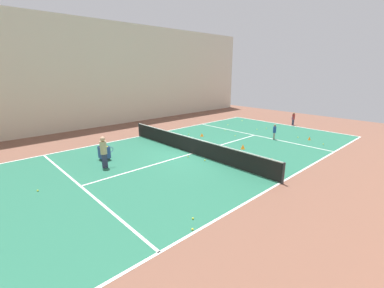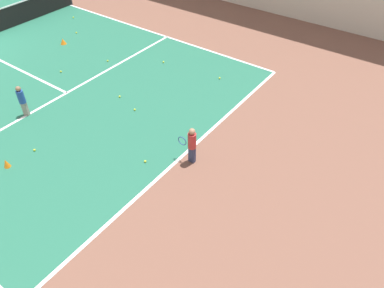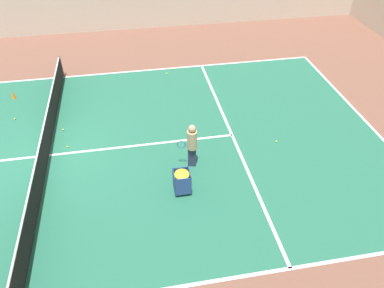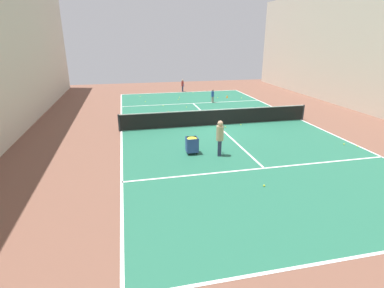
{
  "view_description": "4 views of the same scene",
  "coord_description": "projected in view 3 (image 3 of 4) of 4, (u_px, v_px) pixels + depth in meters",
  "views": [
    {
      "loc": [
        -10.65,
        9.97,
        4.81
      ],
      "look_at": [
        0.0,
        0.0,
        0.6
      ],
      "focal_mm": 24.0,
      "sensor_mm": 36.0,
      "label": 1
    },
    {
      "loc": [
        -6.54,
        -16.89,
        7.37
      ],
      "look_at": [
        -0.24,
        -12.31,
        0.65
      ],
      "focal_mm": 35.0,
      "sensor_mm": 36.0,
      "label": 2
    },
    {
      "loc": [
        10.65,
        3.14,
        8.41
      ],
      "look_at": [
        1.37,
        4.81,
        0.9
      ],
      "focal_mm": 35.0,
      "sensor_mm": 36.0,
      "label": 3
    },
    {
      "loc": [
        5.35,
        16.89,
        5.07
      ],
      "look_at": [
        2.53,
        4.3,
        0.46
      ],
      "focal_mm": 28.0,
      "sensor_mm": 36.0,
      "label": 4
    }
  ],
  "objects": [
    {
      "name": "ground_plane",
      "position": [
        49.0,
        155.0,
        13.0
      ],
      "size": [
        38.58,
        38.58,
        0.0
      ],
      "primitive_type": "plane",
      "color": "brown"
    },
    {
      "name": "court_playing_area",
      "position": [
        49.0,
        155.0,
        13.0
      ],
      "size": [
        11.44,
        23.92,
        0.0
      ],
      "color": "#23664C",
      "rests_on": "ground"
    },
    {
      "name": "line_baseline_far",
      "position": [
        365.0,
        120.0,
        14.66
      ],
      "size": [
        11.44,
        0.1,
        0.0
      ],
      "primitive_type": "cube",
      "color": "white",
      "rests_on": "ground"
    },
    {
      "name": "line_sideline_left",
      "position": [
        63.0,
        77.0,
        17.4
      ],
      "size": [
        0.1,
        23.92,
        0.0
      ],
      "primitive_type": "cube",
      "color": "white",
      "rests_on": "ground"
    },
    {
      "name": "line_service_far",
      "position": [
        232.0,
        135.0,
        13.91
      ],
      "size": [
        11.44,
        0.1,
        0.0
      ],
      "primitive_type": "cube",
      "color": "white",
      "rests_on": "ground"
    },
    {
      "name": "line_centre_service",
      "position": [
        49.0,
        155.0,
        13.0
      ],
      "size": [
        0.1,
        13.15,
        0.0
      ],
      "primitive_type": "cube",
      "color": "white",
      "rests_on": "ground"
    },
    {
      "name": "tennis_net",
      "position": [
        45.0,
        144.0,
        12.68
      ],
      "size": [
        11.74,
        0.1,
        0.99
      ],
      "color": "#2D2D33",
      "rests_on": "ground"
    },
    {
      "name": "coach_at_net",
      "position": [
        192.0,
        143.0,
        12.03
      ],
      "size": [
        0.4,
        0.69,
        1.64
      ],
      "rotation": [
        0.0,
        0.0,
        -1.82
      ],
      "color": "#2D3351",
      "rests_on": "ground"
    },
    {
      "name": "ball_cart",
      "position": [
        182.0,
        178.0,
        11.31
      ],
      "size": [
        0.53,
        0.5,
        0.79
      ],
      "color": "#2D478C",
      "rests_on": "ground"
    },
    {
      "name": "training_cone_1",
      "position": [
        13.0,
        95.0,
        15.85
      ],
      "size": [
        0.17,
        0.17,
        0.35
      ],
      "primitive_type": "cone",
      "color": "orange",
      "rests_on": "ground"
    },
    {
      "name": "tennis_ball_1",
      "position": [
        15.0,
        119.0,
        14.69
      ],
      "size": [
        0.07,
        0.07,
        0.07
      ],
      "primitive_type": "sphere",
      "color": "yellow",
      "rests_on": "ground"
    },
    {
      "name": "tennis_ball_3",
      "position": [
        51.0,
        109.0,
        15.25
      ],
      "size": [
        0.07,
        0.07,
        0.07
      ],
      "primitive_type": "sphere",
      "color": "yellow",
      "rests_on": "ground"
    },
    {
      "name": "tennis_ball_8",
      "position": [
        167.0,
        73.0,
        17.62
      ],
      "size": [
        0.07,
        0.07,
        0.07
      ],
      "primitive_type": "sphere",
      "color": "yellow",
      "rests_on": "ground"
    },
    {
      "name": "tennis_ball_11",
      "position": [
        276.0,
        142.0,
        13.55
      ],
      "size": [
        0.07,
        0.07,
        0.07
      ],
      "primitive_type": "sphere",
      "color": "yellow",
      "rests_on": "ground"
    },
    {
      "name": "tennis_ball_13",
      "position": [
        68.0,
        147.0,
        13.32
      ],
      "size": [
        0.07,
        0.07,
        0.07
      ],
      "primitive_type": "sphere",
      "color": "yellow",
      "rests_on": "ground"
    },
    {
      "name": "tennis_ball_14",
      "position": [
        175.0,
        69.0,
        18.01
      ],
      "size": [
        0.07,
        0.07,
        0.07
      ],
      "primitive_type": "sphere",
      "color": "yellow",
      "rests_on": "ground"
    },
    {
      "name": "tennis_ball_16",
      "position": [
        63.0,
        130.0,
        14.12
      ],
      "size": [
        0.07,
        0.07,
        0.07
      ],
      "primitive_type": "sphere",
      "color": "yellow",
      "rests_on": "ground"
    }
  ]
}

